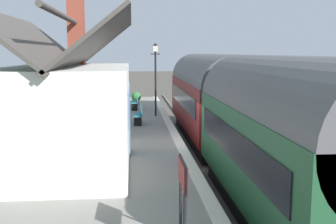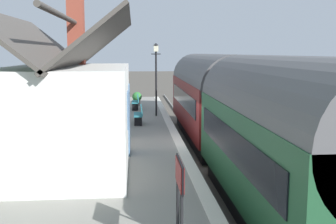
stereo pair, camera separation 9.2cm
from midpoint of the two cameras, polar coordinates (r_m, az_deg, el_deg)
ground_plane at (r=16.09m, az=5.56°, el=-7.52°), size 160.00×160.00×0.00m
platform at (r=15.74m, az=-9.10°, el=-6.09°), size 32.00×6.07×0.99m
platform_edge_coping at (r=15.68m, az=1.35°, el=-4.16°), size 32.00×0.36×0.02m
rail_near at (r=16.44m, az=11.16°, el=-7.05°), size 52.00×0.08×0.14m
rail_far at (r=16.11m, az=6.19°, el=-7.26°), size 52.00×0.08×0.14m
train at (r=15.82m, az=8.87°, el=0.36°), size 20.01×2.73×4.32m
station_building at (r=12.94m, az=-13.85°, el=0.24°), size 7.27×3.89×5.84m
bench_by_lamp at (r=19.50m, az=-4.24°, el=-0.30°), size 1.40×0.43×0.88m
bench_mid_platform at (r=24.49m, az=-4.70°, el=1.47°), size 1.41×0.45×0.88m
planter_by_door at (r=21.68m, az=-9.51°, el=-0.03°), size 0.76×0.32×0.59m
planter_bench_right at (r=26.11m, az=-4.60°, el=1.94°), size 0.61×0.61×0.90m
planter_edge_far at (r=26.77m, az=-9.18°, el=1.93°), size 0.55×0.55×0.85m
lamp_post_platform at (r=21.74m, az=-1.90°, el=6.52°), size 0.32×0.50×3.90m
station_sign_board at (r=7.18m, az=1.72°, el=-9.68°), size 0.96×0.06×1.57m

